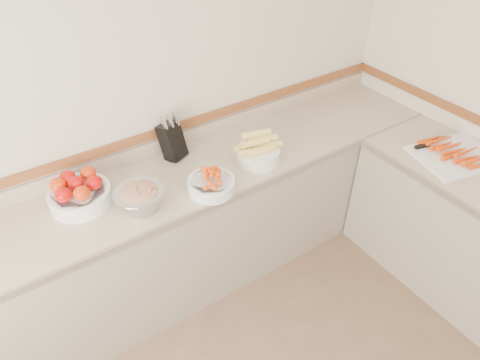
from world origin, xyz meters
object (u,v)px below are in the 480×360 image
knife_block (172,140)px  tomato_bowl (79,193)px  cherry_tomato_bowl (211,183)px  corn_bowl (258,152)px  rhubarb_bowl (140,198)px  cutting_board (455,153)px

knife_block → tomato_bowl: 0.65m
tomato_bowl → cherry_tomato_bowl: 0.74m
corn_bowl → rhubarb_bowl: 0.81m
knife_block → rhubarb_bowl: size_ratio=1.11×
knife_block → corn_bowl: (0.43, -0.34, -0.06)m
cherry_tomato_bowl → corn_bowl: size_ratio=0.90×
knife_block → cutting_board: size_ratio=0.53×
cherry_tomato_bowl → cutting_board: (1.49, -0.58, -0.03)m
corn_bowl → rhubarb_bowl: bearing=-178.5°
cherry_tomato_bowl → rhubarb_bowl: size_ratio=1.00×
cherry_tomato_bowl → cutting_board: bearing=-21.3°
corn_bowl → cherry_tomato_bowl: bearing=-167.0°
knife_block → cherry_tomato_bowl: bearing=-86.2°
cherry_tomato_bowl → rhubarb_bowl: (-0.41, 0.07, 0.03)m
knife_block → cutting_board: bearing=-33.7°
cherry_tomato_bowl → rhubarb_bowl: bearing=170.0°
corn_bowl → rhubarb_bowl: (-0.80, -0.02, 0.01)m
tomato_bowl → cherry_tomato_bowl: size_ratio=1.24×
cutting_board → cherry_tomato_bowl: bearing=158.7°
corn_bowl → tomato_bowl: bearing=168.3°
cherry_tomato_bowl → tomato_bowl: bearing=154.9°
cherry_tomato_bowl → rhubarb_bowl: rhubarb_bowl is taller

